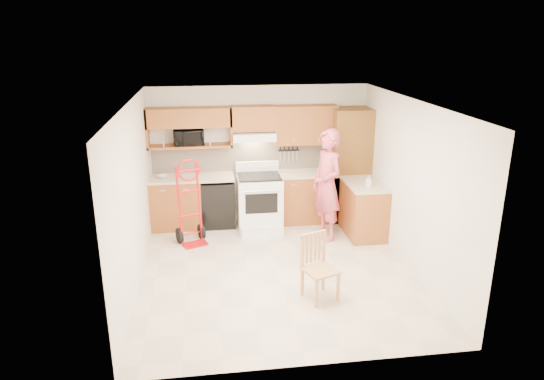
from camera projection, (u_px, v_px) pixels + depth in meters
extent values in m
cube|color=beige|center=(277.00, 270.00, 7.40)|extent=(4.00, 4.50, 0.02)
cube|color=white|center=(277.00, 102.00, 6.62)|extent=(4.00, 4.50, 0.02)
cube|color=white|center=(259.00, 153.00, 9.14)|extent=(4.00, 0.02, 2.50)
cube|color=white|center=(310.00, 261.00, 4.88)|extent=(4.00, 0.02, 2.50)
cube|color=white|center=(132.00, 197.00, 6.75)|extent=(0.02, 4.50, 2.50)
cube|color=white|center=(411.00, 185.00, 7.27)|extent=(0.02, 4.50, 2.50)
cube|color=#C8B299|center=(259.00, 156.00, 9.13)|extent=(3.92, 0.03, 0.55)
cube|color=#965126|center=(176.00, 203.00, 8.89)|extent=(0.90, 0.60, 0.90)
cube|color=black|center=(218.00, 203.00, 9.00)|extent=(0.60, 0.60, 0.85)
cube|color=#965126|center=(305.00, 197.00, 9.20)|extent=(1.14, 0.60, 0.90)
cube|color=#C8B991|center=(192.00, 178.00, 8.78)|extent=(1.50, 0.63, 0.04)
cube|color=#C8B991|center=(306.00, 173.00, 9.06)|extent=(1.14, 0.63, 0.04)
cube|color=#965126|center=(363.00, 210.00, 8.56)|extent=(0.60, 1.00, 0.90)
cube|color=#C8B991|center=(365.00, 184.00, 8.42)|extent=(0.63, 1.00, 0.04)
cube|color=brown|center=(349.00, 165.00, 9.12)|extent=(0.70, 0.60, 2.10)
cube|color=#965126|center=(189.00, 117.00, 8.58)|extent=(1.50, 0.33, 0.34)
cube|color=#965126|center=(190.00, 146.00, 8.74)|extent=(1.50, 0.33, 0.04)
cube|color=#965126|center=(253.00, 118.00, 8.74)|extent=(0.76, 0.33, 0.44)
cube|color=#965126|center=(305.00, 125.00, 8.91)|extent=(1.14, 0.33, 0.70)
cube|color=white|center=(254.00, 136.00, 8.78)|extent=(0.76, 0.46, 0.14)
imported|color=black|center=(188.00, 137.00, 8.69)|extent=(0.55, 0.41, 0.28)
imported|color=#BF4756|center=(327.00, 185.00, 8.25)|extent=(0.64, 0.80, 1.91)
imported|color=white|center=(369.00, 181.00, 8.21)|extent=(0.12, 0.12, 0.20)
imported|color=white|center=(163.00, 176.00, 8.71)|extent=(0.22, 0.22, 0.05)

